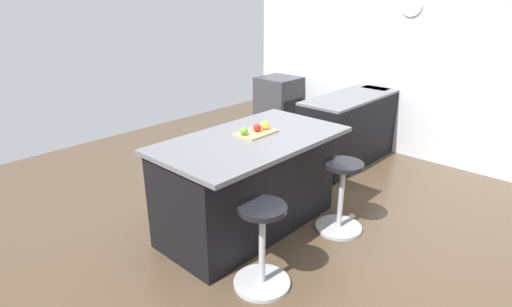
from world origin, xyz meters
name	(u,v)px	position (x,y,z in m)	size (l,w,h in m)	color
ground_plane	(268,223)	(0.00, 0.00, 0.00)	(7.12, 7.12, 0.00)	brown
interior_partition_left	(407,45)	(-2.74, 0.00, 1.48)	(0.15, 4.92, 2.96)	silver
sink_cabinet	(366,121)	(-2.39, -0.29, 0.45)	(2.45, 0.60, 1.17)	black
oven_range	(279,104)	(-2.39, -1.86, 0.43)	(0.60, 0.61, 0.86)	#38383D
kitchen_island	(248,182)	(0.17, -0.10, 0.46)	(1.75, 0.98, 0.92)	black
stool_by_window	(341,199)	(-0.38, 0.57, 0.32)	(0.44, 0.44, 0.69)	#B7B7BC
stool_middle	(262,249)	(0.71, 0.57, 0.32)	(0.44, 0.44, 0.69)	#B7B7BC
cutting_board	(256,133)	(0.06, -0.10, 0.93)	(0.36, 0.24, 0.02)	tan
apple_red	(257,128)	(0.06, -0.09, 0.97)	(0.07, 0.07, 0.07)	red
apple_green	(244,131)	(0.21, -0.11, 0.97)	(0.08, 0.08, 0.08)	#609E2D
apple_yellow	(265,125)	(-0.04, -0.09, 0.98)	(0.08, 0.08, 0.08)	gold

